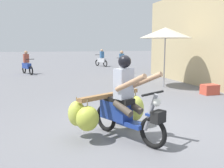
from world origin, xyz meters
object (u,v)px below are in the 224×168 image
at_px(motorbike_distant_ahead_left, 122,64).
at_px(motorbike_distant_ahead_right, 27,65).
at_px(motorbike_main_loaded, 120,108).
at_px(motorbike_distant_far_ahead, 102,59).
at_px(produce_crate, 210,89).
at_px(market_umbrella_near_shop, 165,33).

relative_size(motorbike_distant_ahead_left, motorbike_distant_ahead_right, 1.05).
xyz_separation_m(motorbike_main_loaded, motorbike_distant_far_ahead, (3.49, 15.15, 0.06)).
bearing_deg(produce_crate, motorbike_main_loaded, -147.32).
relative_size(motorbike_main_loaded, motorbike_distant_ahead_left, 1.21).
height_order(motorbike_main_loaded, produce_crate, motorbike_main_loaded).
height_order(motorbike_distant_ahead_left, motorbike_distant_ahead_right, same).
xyz_separation_m(motorbike_main_loaded, motorbike_distant_ahead_right, (-2.17, 11.20, 0.06)).
xyz_separation_m(motorbike_distant_ahead_right, motorbike_distant_far_ahead, (5.66, 3.95, 0.00)).
bearing_deg(motorbike_distant_ahead_left, motorbike_distant_far_ahead, 89.45).
relative_size(motorbike_distant_ahead_right, motorbike_distant_far_ahead, 0.99).
bearing_deg(motorbike_distant_far_ahead, motorbike_distant_ahead_left, -90.55).
bearing_deg(motorbike_distant_ahead_left, motorbike_distant_ahead_right, 167.47).
distance_m(motorbike_distant_ahead_right, motorbike_distant_far_ahead, 6.90).
xyz_separation_m(motorbike_main_loaded, motorbike_distant_ahead_left, (3.44, 9.95, 0.06)).
height_order(motorbike_distant_ahead_left, produce_crate, motorbike_distant_ahead_left).
bearing_deg(motorbike_distant_ahead_right, motorbike_distant_ahead_left, -12.53).
bearing_deg(motorbike_distant_far_ahead, market_umbrella_near_shop, -89.95).
height_order(motorbike_distant_ahead_right, motorbike_distant_far_ahead, same).
bearing_deg(motorbike_distant_ahead_right, motorbike_main_loaded, -79.03).
relative_size(motorbike_distant_ahead_right, produce_crate, 2.72).
xyz_separation_m(motorbike_distant_ahead_left, motorbike_distant_ahead_right, (-5.61, 1.25, 0.00)).
distance_m(motorbike_distant_ahead_right, market_umbrella_near_shop, 8.83).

